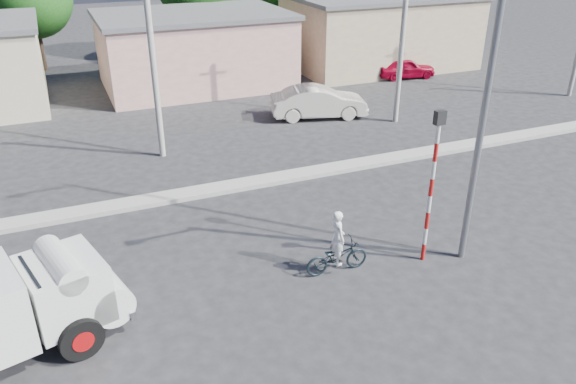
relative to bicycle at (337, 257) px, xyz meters
name	(u,v)px	position (x,y,z in m)	size (l,w,h in m)	color
ground_plane	(347,319)	(-0.67, -1.90, -0.47)	(120.00, 120.00, 0.00)	#252527
median	(241,185)	(-0.67, 6.10, -0.39)	(40.00, 0.80, 0.16)	#99968E
bicycle	(337,257)	(0.00, 0.00, 0.00)	(0.62, 1.77, 0.93)	black
cyclist	(337,247)	(0.00, 0.00, 0.31)	(0.57, 0.37, 1.55)	white
car_cream	(319,102)	(5.24, 12.06, 0.28)	(1.59, 4.55, 1.50)	beige
car_red	(405,68)	(13.21, 16.77, 0.14)	(1.44, 3.58, 1.22)	maroon
traffic_pole	(433,175)	(2.53, -0.40, 2.13)	(0.28, 0.18, 4.36)	red
streetlight	(483,86)	(3.46, -0.70, 4.50)	(2.34, 0.22, 9.00)	slate
building_row	(178,49)	(0.42, 20.10, 1.67)	(37.80, 7.30, 4.44)	beige
utility_poles	(282,44)	(2.58, 10.10, 3.60)	(35.40, 0.24, 8.00)	#99968E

